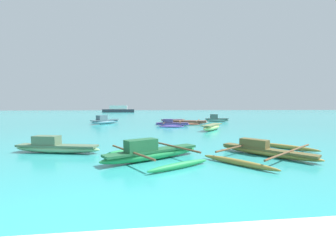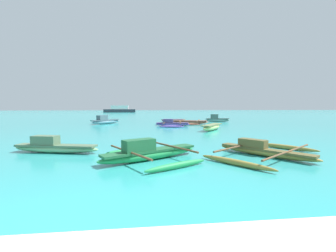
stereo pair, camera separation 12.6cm
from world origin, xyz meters
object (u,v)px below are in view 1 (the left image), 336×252
at_px(moored_boat_4, 173,120).
at_px(moored_boat_6, 216,119).
at_px(moored_boat_3, 105,121).
at_px(distant_ferry, 119,110).
at_px(moored_boat_7, 212,127).
at_px(moored_boat_0, 264,151).
at_px(moored_boat_8, 172,124).
at_px(moored_boat_2, 152,153).
at_px(moored_boat_1, 190,122).
at_px(moored_boat_5, 55,147).

distance_m(moored_boat_4, moored_boat_6, 5.46).
height_order(moored_boat_3, distant_ferry, distant_ferry).
bearing_deg(moored_boat_7, moored_boat_0, -149.81).
bearing_deg(moored_boat_8, moored_boat_3, 163.82).
bearing_deg(moored_boat_2, moored_boat_1, 43.52).
bearing_deg(moored_boat_2, moored_boat_8, 49.68).
bearing_deg(moored_boat_2, moored_boat_4, 50.21).
height_order(moored_boat_5, moored_boat_6, moored_boat_6).
bearing_deg(moored_boat_7, moored_boat_4, 45.06).
relative_size(moored_boat_2, moored_boat_3, 1.08).
relative_size(moored_boat_0, moored_boat_4, 1.57).
distance_m(moored_boat_3, distant_ferry, 52.05).
bearing_deg(moored_boat_0, moored_boat_6, 130.55).
height_order(moored_boat_2, distant_ferry, distant_ferry).
xyz_separation_m(moored_boat_5, moored_boat_8, (6.52, 12.41, -0.02)).
xyz_separation_m(moored_boat_1, moored_boat_7, (0.25, -7.24, 0.08)).
bearing_deg(moored_boat_1, moored_boat_7, -69.06).
distance_m(moored_boat_5, moored_boat_6, 21.52).
bearing_deg(moored_boat_6, moored_boat_3, -171.91).
distance_m(moored_boat_7, moored_boat_8, 5.24).
distance_m(moored_boat_5, distant_ferry, 67.93).
bearing_deg(moored_boat_2, distant_ferry, 66.83).
height_order(moored_boat_0, distant_ferry, distant_ferry).
height_order(moored_boat_4, moored_boat_6, moored_boat_6).
xyz_separation_m(moored_boat_1, distant_ferry, (-13.12, 52.64, 0.74)).
distance_m(moored_boat_1, moored_boat_2, 17.61).
height_order(moored_boat_5, moored_boat_8, moored_boat_5).
relative_size(moored_boat_1, moored_boat_2, 1.32).
bearing_deg(moored_boat_1, moored_boat_4, 132.62).
relative_size(moored_boat_3, moored_boat_6, 1.16).
height_order(moored_boat_1, moored_boat_4, moored_boat_1).
bearing_deg(moored_boat_3, moored_boat_6, -46.10).
bearing_deg(distant_ferry, moored_boat_3, -85.99).
bearing_deg(moored_boat_2, moored_boat_3, 74.31).
height_order(moored_boat_3, moored_boat_7, moored_boat_3).
bearing_deg(moored_boat_2, moored_boat_7, 31.32).
distance_m(moored_boat_3, moored_boat_4, 8.43).
distance_m(moored_boat_7, distant_ferry, 61.36).
bearing_deg(moored_boat_0, moored_boat_7, 138.41).
distance_m(moored_boat_1, moored_boat_3, 9.50).
bearing_deg(moored_boat_4, moored_boat_0, -103.66).
height_order(moored_boat_2, moored_boat_5, moored_boat_2).
bearing_deg(moored_boat_8, moored_boat_7, -49.12).
distance_m(moored_boat_5, moored_boat_7, 12.14).
bearing_deg(moored_boat_3, moored_boat_7, -91.53).
bearing_deg(moored_boat_3, moored_boat_8, -78.43).
bearing_deg(moored_boat_6, moored_boat_5, -124.49).
height_order(moored_boat_6, moored_boat_7, moored_boat_6).
xyz_separation_m(moored_boat_2, moored_boat_4, (3.57, 20.26, -0.07)).
xyz_separation_m(moored_boat_2, moored_boat_7, (5.31, 9.63, 0.02)).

